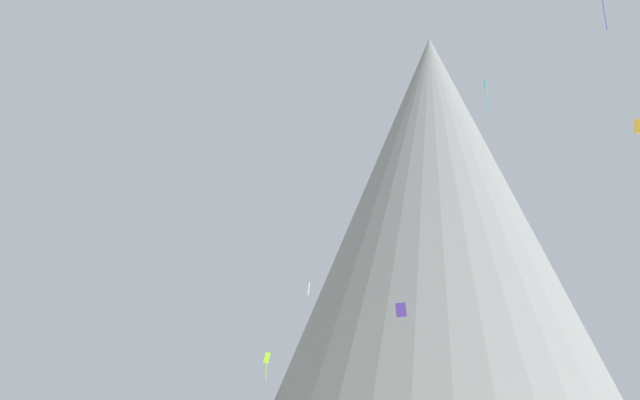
{
  "coord_description": "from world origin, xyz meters",
  "views": [
    {
      "loc": [
        0.97,
        -25.86,
        2.69
      ],
      "look_at": [
        -2.45,
        49.54,
        22.26
      ],
      "focal_mm": 43.63,
      "sensor_mm": 36.0,
      "label": 1
    }
  ],
  "objects": [
    {
      "name": "rock_massif",
      "position": [
        15.19,
        93.35,
        28.66
      ],
      "size": [
        71.56,
        71.56,
        61.21
      ],
      "color": "slate",
      "rests_on": "ground_plane"
    },
    {
      "name": "kite_indigo_low",
      "position": [
        5.63,
        53.9,
        11.71
      ],
      "size": [
        1.16,
        0.34,
        1.52
      ],
      "rotation": [
        0.0,
        0.0,
        5.25
      ],
      "color": "#5138B2"
    },
    {
      "name": "kite_white_low",
      "position": [
        -2.74,
        35.65,
        11.37
      ],
      "size": [
        0.31,
        1.08,
        1.17
      ],
      "rotation": [
        0.0,
        0.0,
        4.07
      ],
      "color": "white"
    },
    {
      "name": "kite_cyan_high",
      "position": [
        16.07,
        57.52,
        37.25
      ],
      "size": [
        0.43,
        1.01,
        4.39
      ],
      "rotation": [
        0.0,
        0.0,
        3.88
      ],
      "color": "#33BCDB"
    },
    {
      "name": "kite_lime_low",
      "position": [
        -8.69,
        59.51,
        6.93
      ],
      "size": [
        0.88,
        0.51,
        3.03
      ],
      "rotation": [
        0.0,
        0.0,
        5.99
      ],
      "color": "#8CD133"
    }
  ]
}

